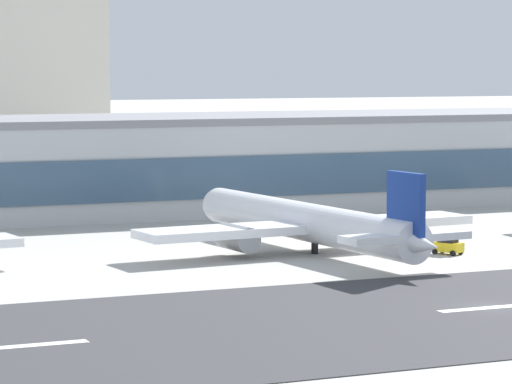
% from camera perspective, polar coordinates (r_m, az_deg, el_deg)
% --- Properties ---
extents(ground_plane, '(1400.00, 1400.00, 0.00)m').
position_cam_1_polar(ground_plane, '(118.29, 9.64, -4.70)').
color(ground_plane, '#B2AFA8').
extents(runway_strip, '(800.00, 35.81, 0.08)m').
position_cam_1_polar(runway_strip, '(117.88, 9.77, -4.71)').
color(runway_strip, '#38383A').
rests_on(runway_strip, ground_plane).
extents(runway_centreline_dash_3, '(12.00, 1.20, 0.01)m').
position_cam_1_polar(runway_centreline_dash_3, '(101.50, -10.21, -6.30)').
color(runway_centreline_dash_3, white).
rests_on(runway_centreline_dash_3, runway_strip).
extents(runway_centreline_dash_4, '(12.00, 1.20, 0.01)m').
position_cam_1_polar(runway_centreline_dash_4, '(118.27, 10.06, -4.66)').
color(runway_centreline_dash_4, white).
rests_on(runway_centreline_dash_4, runway_strip).
extents(terminal_building, '(141.55, 27.11, 13.27)m').
position_cam_1_polar(terminal_building, '(193.50, -4.44, 1.17)').
color(terminal_building, '#B7BABC').
rests_on(terminal_building, ground_plane).
extents(airliner_navy_tail_gate_1, '(39.68, 47.85, 9.99)m').
position_cam_1_polar(airliner_navy_tail_gate_1, '(149.72, 2.38, -1.33)').
color(airliner_navy_tail_gate_1, white).
rests_on(airliner_navy_tail_gate_1, ground_plane).
extents(service_baggage_tug_1, '(2.98, 3.58, 2.20)m').
position_cam_1_polar(service_baggage_tug_1, '(150.42, 7.89, -2.16)').
color(service_baggage_tug_1, gold).
rests_on(service_baggage_tug_1, ground_plane).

